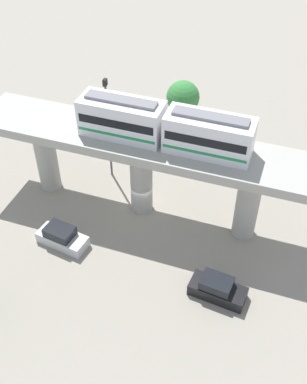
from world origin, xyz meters
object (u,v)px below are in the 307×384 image
tree_mid_lot (183,97)px  train (164,126)px  signal_post (108,126)px  parked_car_black (217,289)px  parked_car_silver (62,237)px

tree_mid_lot → train: bearing=-170.2°
tree_mid_lot → signal_post: (-10.13, 4.00, 2.00)m
train → parked_car_black: bearing=-136.8°
train → parked_car_silver: train is taller
parked_car_silver → train: bearing=-38.8°
parked_car_black → signal_post: size_ratio=0.43×
train → tree_mid_lot: size_ratio=2.50×
tree_mid_lot → parked_car_silver: bearing=167.6°
train → tree_mid_lot: 14.80m
parked_car_silver → tree_mid_lot: size_ratio=0.82×
train → parked_car_silver: bearing=132.9°
train → parked_car_silver: 12.40m
parked_car_silver → signal_post: 10.78m
signal_post → tree_mid_lot: bearing=-21.5°
parked_car_black → tree_mid_lot: 22.59m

